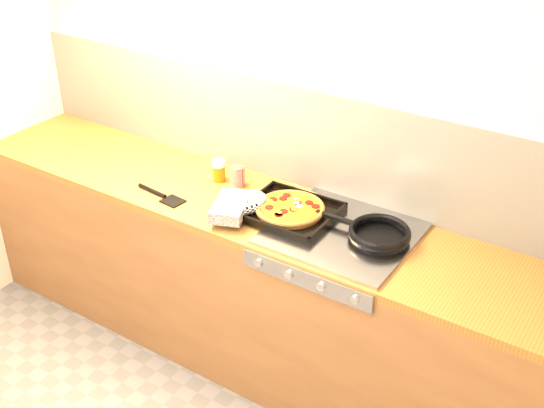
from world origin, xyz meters
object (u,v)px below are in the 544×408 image
Objects in this scene: pizza_on_tray at (274,208)px; juice_glass at (219,170)px; frying_pan at (378,234)px; tomato_can at (238,176)px.

pizza_on_tray is 0.44m from juice_glass.
juice_glass reaches higher than frying_pan.
pizza_on_tray is at bearing -18.47° from juice_glass.
tomato_can is (-0.31, 0.15, 0.01)m from pizza_on_tray.
tomato_can reaches higher than pizza_on_tray.
pizza_on_tray is 5.22× the size of tomato_can.
frying_pan is 4.33× the size of tomato_can.
juice_glass is (-0.89, 0.07, 0.02)m from frying_pan.
juice_glass is at bearing 161.53° from pizza_on_tray.
pizza_on_tray is 0.34m from tomato_can.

